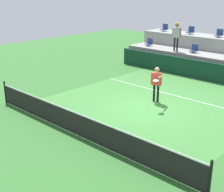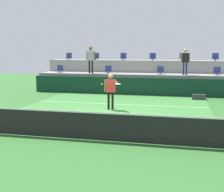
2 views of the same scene
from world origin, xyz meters
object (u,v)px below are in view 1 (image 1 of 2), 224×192
stadium_chair_lower_far_left (149,43)px  stadium_chair_lower_left (194,49)px  stadium_chair_upper_left (191,31)px  tennis_player (156,81)px  stadium_chair_upper_mid_left (219,34)px  spectator_with_hat (177,33)px  tennis_ball (144,78)px  stadium_chair_upper_far_left (165,28)px

stadium_chair_lower_far_left → stadium_chair_lower_left: 3.54m
stadium_chair_upper_left → tennis_player: size_ratio=0.31×
stadium_chair_lower_left → stadium_chair_upper_left: stadium_chair_upper_left is taller
stadium_chair_upper_mid_left → spectator_with_hat: size_ratio=0.29×
stadium_chair_lower_far_left → stadium_chair_upper_mid_left: (4.24, 1.80, 0.85)m
tennis_player → tennis_ball: bearing=-113.1°
stadium_chair_upper_mid_left → stadium_chair_upper_left: bearing=180.0°
spectator_with_hat → stadium_chair_lower_far_left: bearing=171.0°
stadium_chair_upper_far_left → tennis_player: 9.67m
stadium_chair_lower_left → spectator_with_hat: bearing=-161.0°
stadium_chair_lower_far_left → tennis_player: bearing=-50.4°
stadium_chair_lower_far_left → spectator_with_hat: (2.42, -0.38, 0.92)m
stadium_chair_upper_far_left → tennis_ball: stadium_chair_upper_far_left is taller
stadium_chair_lower_left → tennis_ball: 7.04m
spectator_with_hat → tennis_ball: spectator_with_hat is taller
stadium_chair_upper_mid_left → stadium_chair_lower_far_left: bearing=-157.0°
stadium_chair_upper_far_left → spectator_with_hat: (2.42, -2.18, 0.07)m
stadium_chair_lower_far_left → stadium_chair_upper_mid_left: size_ratio=1.00×
stadium_chair_upper_mid_left → tennis_ball: bearing=-85.6°
tennis_player → tennis_ball: size_ratio=24.95×
stadium_chair_upper_left → stadium_chair_upper_mid_left: bearing=0.0°
tennis_ball → stadium_chair_upper_mid_left: bearing=94.4°
stadium_chair_lower_left → stadium_chair_upper_mid_left: (0.70, 1.80, 0.85)m
stadium_chair_upper_left → tennis_ball: stadium_chair_upper_left is taller
tennis_player → spectator_with_hat: 6.64m
stadium_chair_lower_left → tennis_player: 6.49m
stadium_chair_upper_far_left → stadium_chair_upper_mid_left: size_ratio=1.00×
stadium_chair_upper_left → stadium_chair_upper_far_left: bearing=180.0°
stadium_chair_upper_far_left → stadium_chair_upper_left: (2.16, 0.00, 0.00)m
stadium_chair_upper_left → tennis_player: 8.71m
stadium_chair_lower_far_left → stadium_chair_upper_far_left: bearing=90.1°
stadium_chair_upper_mid_left → stadium_chair_upper_far_left: bearing=180.0°
stadium_chair_lower_far_left → stadium_chair_upper_left: bearing=39.8°
stadium_chair_lower_far_left → tennis_player: size_ratio=0.31×
stadium_chair_upper_far_left → stadium_chair_upper_mid_left: bearing=0.0°
stadium_chair_upper_mid_left → stadium_chair_lower_left: bearing=-111.3°
stadium_chair_lower_left → tennis_ball: stadium_chair_lower_left is taller
stadium_chair_upper_far_left → tennis_player: (5.19, -8.07, -1.28)m
tennis_player → stadium_chair_upper_left: bearing=110.5°
stadium_chair_upper_mid_left → tennis_ball: 8.79m
stadium_chair_upper_far_left → spectator_with_hat: spectator_with_hat is taller
spectator_with_hat → stadium_chair_upper_mid_left: bearing=50.2°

